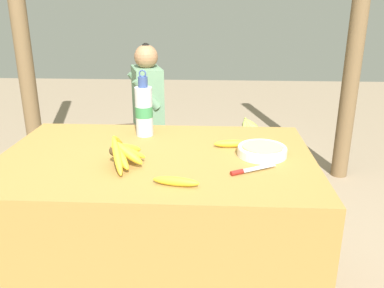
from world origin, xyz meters
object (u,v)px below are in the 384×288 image
object	(u,v)px
support_post_far	(358,25)
support_post_near	(20,24)
loose_banana_front	(176,181)
serving_bowl	(262,150)
water_bottle	(144,110)
wooden_bench	(184,140)
seated_vendor	(142,107)
loose_banana_side	(232,144)
banana_bunch_ripe	(123,151)
knife	(247,170)
banana_bunch_green	(249,125)

from	to	relation	value
support_post_far	support_post_near	bearing A→B (deg)	180.00
loose_banana_front	serving_bowl	bearing A→B (deg)	43.24
water_bottle	loose_banana_front	size ratio (longest dim) A/B	1.84
wooden_bench	water_bottle	bearing A→B (deg)	-96.59
serving_bowl	seated_vendor	distance (m)	1.51
loose_banana_front	loose_banana_side	distance (m)	0.50
wooden_bench	seated_vendor	distance (m)	0.43
support_post_near	water_bottle	bearing A→B (deg)	-47.27
wooden_bench	banana_bunch_ripe	bearing A→B (deg)	-95.74
serving_bowl	water_bottle	xyz separation A→B (m)	(-0.58, 0.27, 0.11)
loose_banana_side	knife	xyz separation A→B (m)	(0.05, -0.30, -0.01)
loose_banana_front	banana_bunch_ripe	bearing A→B (deg)	141.86
knife	support_post_near	bearing A→B (deg)	103.94
serving_bowl	water_bottle	size ratio (longest dim) A/B	0.65
loose_banana_front	loose_banana_side	world-z (taller)	same
loose_banana_side	support_post_near	bearing A→B (deg)	138.41
serving_bowl	seated_vendor	bearing A→B (deg)	121.11
loose_banana_front	wooden_bench	bearing A→B (deg)	93.26
loose_banana_front	banana_bunch_green	world-z (taller)	loose_banana_front
water_bottle	wooden_bench	size ratio (longest dim) A/B	0.20
banana_bunch_ripe	loose_banana_front	xyz separation A→B (m)	(0.24, -0.19, -0.05)
loose_banana_front	seated_vendor	size ratio (longest dim) A/B	0.16
serving_bowl	water_bottle	world-z (taller)	water_bottle
seated_vendor	support_post_far	distance (m)	1.79
serving_bowl	knife	size ratio (longest dim) A/B	1.14
wooden_bench	support_post_near	distance (m)	1.62
serving_bowl	support_post_far	xyz separation A→B (m)	(0.88, 1.58, 0.46)
seated_vendor	support_post_far	xyz separation A→B (m)	(1.66, 0.29, 0.60)
serving_bowl	seated_vendor	xyz separation A→B (m)	(-0.78, 1.29, -0.14)
serving_bowl	knife	world-z (taller)	serving_bowl
serving_bowl	banana_bunch_green	world-z (taller)	serving_bowl
wooden_bench	serving_bowl	bearing A→B (deg)	-71.08
water_bottle	banana_bunch_ripe	bearing A→B (deg)	-93.52
seated_vendor	serving_bowl	bearing A→B (deg)	103.31
support_post_near	support_post_far	size ratio (longest dim) A/B	1.00
knife	seated_vendor	world-z (taller)	seated_vendor
water_bottle	knife	distance (m)	0.69
loose_banana_front	banana_bunch_green	bearing A→B (deg)	75.92
seated_vendor	support_post_near	bearing A→B (deg)	-33.79
seated_vendor	wooden_bench	bearing A→B (deg)	170.46
loose_banana_front	seated_vendor	xyz separation A→B (m)	(-0.42, 1.63, -0.13)
banana_bunch_ripe	loose_banana_side	bearing A→B (deg)	27.93
water_bottle	support_post_near	xyz separation A→B (m)	(-1.21, 1.31, 0.35)
loose_banana_side	seated_vendor	bearing A→B (deg)	118.60
water_bottle	loose_banana_front	xyz separation A→B (m)	(0.22, -0.61, -0.12)
support_post_far	water_bottle	bearing A→B (deg)	-138.03
loose_banana_front	seated_vendor	world-z (taller)	seated_vendor
serving_bowl	water_bottle	bearing A→B (deg)	155.45
banana_bunch_green	support_post_far	xyz separation A→B (m)	(0.82, 0.25, 0.75)
water_bottle	knife	size ratio (longest dim) A/B	1.74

